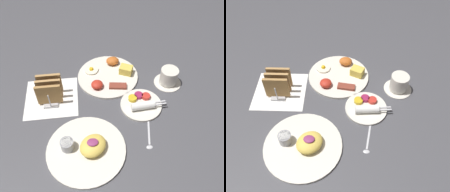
{
  "view_description": "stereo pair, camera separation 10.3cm",
  "coord_description": "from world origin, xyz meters",
  "views": [
    {
      "loc": [
        -0.01,
        -0.64,
        0.81
      ],
      "look_at": [
        0.07,
        0.03,
        0.03
      ],
      "focal_mm": 40.0,
      "sensor_mm": 36.0,
      "label": 1
    },
    {
      "loc": [
        0.09,
        -0.65,
        0.81
      ],
      "look_at": [
        0.07,
        0.03,
        0.03
      ],
      "focal_mm": 40.0,
      "sensor_mm": 36.0,
      "label": 2
    }
  ],
  "objects": [
    {
      "name": "plate_foreground",
      "position": [
        -0.04,
        -0.19,
        0.01
      ],
      "size": [
        0.29,
        0.29,
        0.06
      ],
      "color": "silver",
      "rests_on": "ground_plane"
    },
    {
      "name": "toast_rack",
      "position": [
        -0.18,
        0.08,
        0.05
      ],
      "size": [
        0.1,
        0.12,
        0.1
      ],
      "color": "#B7B7BC",
      "rests_on": "ground_plane"
    },
    {
      "name": "napkin_flat",
      "position": [
        -0.18,
        0.08,
        0.0
      ],
      "size": [
        0.22,
        0.22,
        0.0
      ],
      "color": "white",
      "rests_on": "ground_plane"
    },
    {
      "name": "teaspoon",
      "position": [
        0.19,
        -0.17,
        0.0
      ],
      "size": [
        0.04,
        0.13,
        0.01
      ],
      "color": "silver",
      "rests_on": "ground_plane"
    },
    {
      "name": "plate_breakfast",
      "position": [
        0.08,
        0.18,
        0.01
      ],
      "size": [
        0.27,
        0.27,
        0.05
      ],
      "color": "silver",
      "rests_on": "ground_plane"
    },
    {
      "name": "ground_plane",
      "position": [
        0.0,
        0.0,
        0.0
      ],
      "size": [
        3.0,
        3.0,
        0.0
      ],
      "primitive_type": "plane",
      "color": "#47474C"
    },
    {
      "name": "plate_condiments",
      "position": [
        0.19,
        -0.01,
        0.01
      ],
      "size": [
        0.18,
        0.17,
        0.04
      ],
      "color": "silver",
      "rests_on": "ground_plane"
    },
    {
      "name": "coffee_cup",
      "position": [
        0.33,
        0.1,
        0.04
      ],
      "size": [
        0.12,
        0.12,
        0.08
      ],
      "color": "silver",
      "rests_on": "ground_plane"
    }
  ]
}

